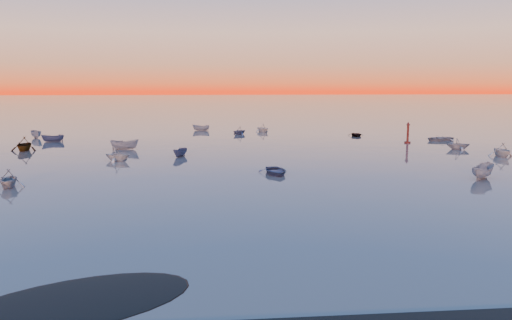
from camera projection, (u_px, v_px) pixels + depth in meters
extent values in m
plane|color=#615750|center=(238.00, 121.00, 121.10)|extent=(600.00, 600.00, 0.00)
imported|color=slate|center=(482.00, 179.00, 48.10)|extent=(3.99, 4.08, 1.39)
imported|color=silver|center=(501.00, 156.00, 62.83)|extent=(3.80, 1.72, 1.33)
cylinder|color=#3F110D|center=(407.00, 143.00, 77.08)|extent=(0.95, 0.95, 0.32)
cylinder|color=#3F110D|center=(408.00, 134.00, 76.88)|extent=(0.34, 0.34, 2.75)
cone|color=#3F110D|center=(408.00, 124.00, 76.63)|extent=(0.63, 0.63, 0.53)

